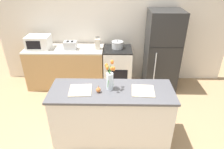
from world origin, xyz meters
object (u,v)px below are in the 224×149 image
Objects in this scene: flower_vase at (110,78)px; microwave at (38,42)px; knife_block at (98,44)px; cooking_pot at (117,45)px; stove_range at (117,68)px; plate_setting_left at (80,90)px; refrigerator at (162,51)px; toaster at (70,45)px; pear_figurine at (98,90)px; plate_setting_right at (143,91)px.

flower_vase is 2.20m from microwave.
cooking_pot is at bearing 5.72° from knife_block.
plate_setting_left is at bearing -108.68° from stove_range.
knife_block is (0.12, 1.61, 0.12)m from plate_setting_left.
microwave is at bearing 179.68° from knife_block.
refrigerator is at bearing 0.04° from stove_range.
knife_block is (-0.30, 1.55, -0.05)m from flower_vase.
microwave is (-0.68, 0.05, 0.05)m from toaster.
pear_figurine is at bearing -99.28° from cooking_pot.
refrigerator is 5.12× the size of plate_setting_right.
stove_range is 0.71m from knife_block.
flower_vase is at bearing -124.58° from refrigerator.
microwave is at bearing 141.45° from plate_setting_right.
plate_setting_left is at bearing -94.39° from knife_block.
cooking_pot is at bearing 71.96° from plate_setting_left.
pear_figurine is 2.17m from microwave.
refrigerator reaches higher than cooking_pot.
flower_vase is at bearing -45.04° from microwave.
microwave is at bearing 134.96° from flower_vase.
plate_setting_right is at bearing 0.00° from plate_setting_left.
flower_vase is 1.78× the size of cooking_pot.
knife_block is (-0.77, 1.61, 0.12)m from plate_setting_right.
pear_figurine is at bearing -148.70° from flower_vase.
cooking_pot is 1.68m from microwave.
plate_setting_right is at bearing 3.46° from pear_figurine.
refrigerator is 7.04× the size of cooking_pot.
pear_figurine is 0.33× the size of plate_setting_left.
pear_figurine is 0.63m from plate_setting_right.
knife_block is (-1.37, -0.01, 0.17)m from refrigerator.
stove_range is 2.73× the size of plate_setting_right.
flower_vase is 1.55× the size of toaster.
microwave reaches higher than pear_figurine.
microwave is (-1.67, -0.03, 0.06)m from cooking_pot.
stove_range is at bearing 80.22° from pear_figurine.
refrigerator is at bearing -1.97° from cooking_pot.
plate_setting_right is (-0.60, -1.62, 0.05)m from refrigerator.
plate_setting_left is at bearing -132.75° from refrigerator.
plate_setting_right is 1.24× the size of knife_block.
plate_setting_right is at bearing -7.07° from flower_vase.
plate_setting_left reaches higher than stove_range.
pear_figurine is at bearing -176.54° from plate_setting_right.
flower_vase is at bearing 7.93° from plate_setting_left.
refrigerator is 6.36× the size of knife_block.
refrigerator reaches higher than pear_figurine.
microwave is at bearing -179.98° from stove_range.
microwave reaches higher than stove_range.
flower_vase is at bearing -79.14° from knife_block.
plate_setting_left is at bearing -54.93° from microwave.
stove_range is at bearing 85.38° from flower_vase.
stove_range is 1.72m from plate_setting_right.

